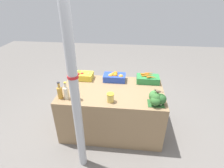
% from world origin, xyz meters
% --- Properties ---
extents(ground_plane, '(10.00, 10.00, 0.00)m').
position_xyz_m(ground_plane, '(0.00, 0.00, 0.00)').
color(ground_plane, slate).
extents(market_table, '(1.59, 0.93, 0.76)m').
position_xyz_m(market_table, '(0.00, 0.00, 0.38)').
color(market_table, '#937551').
rests_on(market_table, ground_plane).
extents(support_pole, '(0.12, 0.12, 2.56)m').
position_xyz_m(support_pole, '(-0.33, -0.75, 1.28)').
color(support_pole, '#B7BABF').
rests_on(support_pole, ground_plane).
extents(apple_crate, '(0.37, 0.22, 0.14)m').
position_xyz_m(apple_crate, '(-0.56, 0.31, 0.82)').
color(apple_crate, gold).
rests_on(apple_crate, market_table).
extents(orange_crate, '(0.37, 0.22, 0.14)m').
position_xyz_m(orange_crate, '(0.01, 0.31, 0.82)').
color(orange_crate, '#2847B7').
rests_on(orange_crate, market_table).
extents(carrot_crate, '(0.37, 0.23, 0.14)m').
position_xyz_m(carrot_crate, '(0.57, 0.31, 0.82)').
color(carrot_crate, '#2D8442').
rests_on(carrot_crate, market_table).
extents(broccoli_pile, '(0.24, 0.23, 0.18)m').
position_xyz_m(broccoli_pile, '(0.64, -0.31, 0.85)').
color(broccoli_pile, '#2D602D').
rests_on(broccoli_pile, market_table).
extents(juice_bottle_amber, '(0.07, 0.07, 0.26)m').
position_xyz_m(juice_bottle_amber, '(-0.71, -0.31, 0.87)').
color(juice_bottle_amber, gold).
rests_on(juice_bottle_amber, market_table).
extents(juice_bottle_cloudy, '(0.07, 0.07, 0.27)m').
position_xyz_m(juice_bottle_cloudy, '(-0.61, -0.31, 0.87)').
color(juice_bottle_cloudy, beige).
rests_on(juice_bottle_cloudy, market_table).
extents(juice_bottle_golden, '(0.08, 0.08, 0.27)m').
position_xyz_m(juice_bottle_golden, '(-0.48, -0.31, 0.88)').
color(juice_bottle_golden, gold).
rests_on(juice_bottle_golden, market_table).
extents(pickle_jar, '(0.10, 0.10, 0.13)m').
position_xyz_m(pickle_jar, '(0.01, -0.32, 0.83)').
color(pickle_jar, '#DBBC56').
rests_on(pickle_jar, market_table).
extents(sparrow_bird, '(0.13, 0.06, 0.05)m').
position_xyz_m(sparrow_bird, '(0.64, -0.31, 0.97)').
color(sparrow_bird, '#4C3D2D').
rests_on(sparrow_bird, broccoli_pile).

